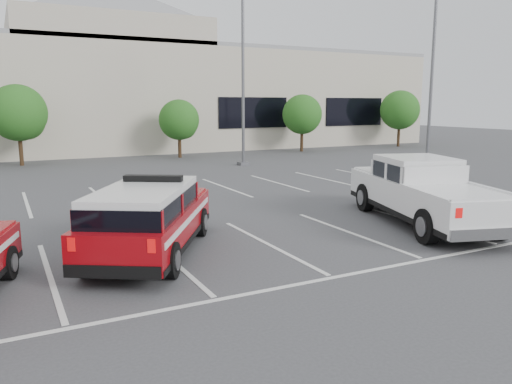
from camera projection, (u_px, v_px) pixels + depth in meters
ground at (269, 245)px, 13.20m from camera, size 120.00×120.00×0.00m
stall_markings at (206, 212)px, 17.13m from camera, size 23.00×15.00×0.01m
convention_building at (82, 91)px, 40.34m from camera, size 60.00×16.99×13.20m
tree_mid_left at (20, 115)px, 29.74m from camera, size 3.37×3.37×4.85m
tree_mid_right at (180, 121)px, 34.35m from camera, size 2.77×2.77×3.99m
tree_right at (303, 116)px, 38.82m from camera, size 3.07×3.07×4.42m
tree_far_right at (400, 111)px, 43.29m from camera, size 3.37×3.37×4.85m
light_pole_mid at (243, 78)px, 29.46m from camera, size 0.90×0.60×10.24m
light_pole_right at (432, 77)px, 28.27m from camera, size 0.90×0.60×10.24m
fire_chief_suv at (150, 224)px, 12.23m from camera, size 4.53×5.69×1.92m
white_pickup at (423, 198)px, 15.46m from camera, size 4.14×6.99×2.03m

